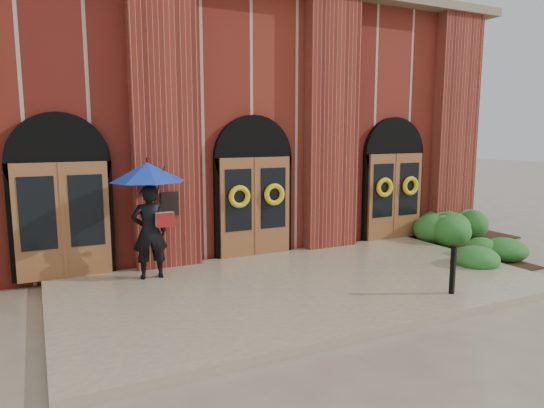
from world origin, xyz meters
TOP-DOWN VIEW (x-y plane):
  - ground at (0.00, 0.00)m, footprint 90.00×90.00m
  - landing at (0.00, 0.15)m, footprint 10.00×5.30m
  - church_building at (0.00, 8.78)m, footprint 16.20×12.53m
  - man_with_umbrella at (-2.85, 1.89)m, footprint 1.67×1.67m
  - metal_post at (2.19, -1.75)m, footprint 0.16×0.16m
  - hedge_wall_right at (6.69, 2.20)m, footprint 3.26×1.30m
  - hedge_front_right at (5.10, -0.30)m, footprint 1.58×1.36m

SIDE VIEW (x-z plane):
  - ground at x=0.00m, z-range 0.00..0.00m
  - landing at x=0.00m, z-range 0.00..0.15m
  - hedge_front_right at x=5.10m, z-range 0.00..0.56m
  - hedge_wall_right at x=6.69m, z-range 0.00..0.84m
  - metal_post at x=2.19m, z-range 0.17..1.14m
  - man_with_umbrella at x=-2.85m, z-range 0.65..3.15m
  - church_building at x=0.00m, z-range 0.00..7.00m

